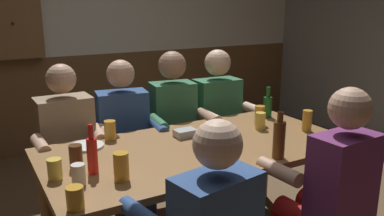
{
  "coord_description": "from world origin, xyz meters",
  "views": [
    {
      "loc": [
        -1.21,
        -2.14,
        1.61
      ],
      "look_at": [
        0.0,
        -0.03,
        0.97
      ],
      "focal_mm": 37.38,
      "sensor_mm": 36.0,
      "label": 1
    }
  ],
  "objects_px": {
    "pint_glass_0": "(55,169)",
    "pint_glass_2": "(260,115)",
    "wall_dart_cabinet": "(12,23)",
    "pint_glass_6": "(78,175)",
    "bottle_2": "(92,154)",
    "person_0": "(68,141)",
    "pint_glass_4": "(110,130)",
    "condiment_caddy": "(185,133)",
    "pint_glass_8": "(76,157)",
    "bottle_0": "(279,139)",
    "table_candle": "(224,161)",
    "pint_glass_7": "(75,198)",
    "plate_0": "(87,146)",
    "person_1": "(125,134)",
    "pint_glass_3": "(307,121)",
    "person_5": "(329,188)",
    "pint_glass_1": "(260,121)",
    "pint_glass_5": "(121,167)",
    "dining_table": "(199,160)",
    "person_2": "(176,122)",
    "person_3": "(221,115)",
    "bottle_1": "(268,106)"
  },
  "relations": [
    {
      "from": "pint_glass_7",
      "to": "pint_glass_2",
      "type": "bearing_deg",
      "value": 21.47
    },
    {
      "from": "dining_table",
      "to": "pint_glass_8",
      "type": "bearing_deg",
      "value": 178.4
    },
    {
      "from": "table_candle",
      "to": "bottle_2",
      "type": "xyz_separation_m",
      "value": [
        -0.63,
        0.28,
        0.07
      ]
    },
    {
      "from": "person_0",
      "to": "pint_glass_3",
      "type": "bearing_deg",
      "value": 148.83
    },
    {
      "from": "person_2",
      "to": "pint_glass_8",
      "type": "relative_size",
      "value": 9.38
    },
    {
      "from": "bottle_2",
      "to": "pint_glass_2",
      "type": "distance_m",
      "value": 1.33
    },
    {
      "from": "bottle_0",
      "to": "pint_glass_6",
      "type": "xyz_separation_m",
      "value": [
        -1.09,
        0.22,
        -0.06
      ]
    },
    {
      "from": "person_0",
      "to": "bottle_2",
      "type": "relative_size",
      "value": 4.53
    },
    {
      "from": "pint_glass_3",
      "to": "person_1",
      "type": "bearing_deg",
      "value": 141.63
    },
    {
      "from": "dining_table",
      "to": "pint_glass_8",
      "type": "height_order",
      "value": "pint_glass_8"
    },
    {
      "from": "pint_glass_4",
      "to": "pint_glass_7",
      "type": "height_order",
      "value": "pint_glass_4"
    },
    {
      "from": "pint_glass_6",
      "to": "wall_dart_cabinet",
      "type": "bearing_deg",
      "value": 89.0
    },
    {
      "from": "wall_dart_cabinet",
      "to": "pint_glass_6",
      "type": "bearing_deg",
      "value": -91.0
    },
    {
      "from": "pint_glass_0",
      "to": "wall_dart_cabinet",
      "type": "xyz_separation_m",
      "value": [
        0.13,
        2.45,
        0.62
      ]
    },
    {
      "from": "table_candle",
      "to": "pint_glass_7",
      "type": "distance_m",
      "value": 0.81
    },
    {
      "from": "pint_glass_5",
      "to": "pint_glass_7",
      "type": "relative_size",
      "value": 1.42
    },
    {
      "from": "person_2",
      "to": "pint_glass_3",
      "type": "height_order",
      "value": "person_2"
    },
    {
      "from": "bottle_2",
      "to": "pint_glass_6",
      "type": "distance_m",
      "value": 0.15
    },
    {
      "from": "person_0",
      "to": "pint_glass_4",
      "type": "height_order",
      "value": "person_0"
    },
    {
      "from": "pint_glass_7",
      "to": "person_1",
      "type": "bearing_deg",
      "value": 60.17
    },
    {
      "from": "bottle_2",
      "to": "plate_0",
      "type": "bearing_deg",
      "value": 79.06
    },
    {
      "from": "pint_glass_0",
      "to": "pint_glass_2",
      "type": "bearing_deg",
      "value": 8.66
    },
    {
      "from": "pint_glass_1",
      "to": "pint_glass_5",
      "type": "xyz_separation_m",
      "value": [
        -1.15,
        -0.32,
        0.01
      ]
    },
    {
      "from": "person_5",
      "to": "pint_glass_2",
      "type": "relative_size",
      "value": 8.63
    },
    {
      "from": "table_candle",
      "to": "person_0",
      "type": "bearing_deg",
      "value": 118.37
    },
    {
      "from": "person_3",
      "to": "pint_glass_6",
      "type": "height_order",
      "value": "person_3"
    },
    {
      "from": "person_0",
      "to": "person_5",
      "type": "distance_m",
      "value": 1.75
    },
    {
      "from": "person_0",
      "to": "bottle_0",
      "type": "distance_m",
      "value": 1.47
    },
    {
      "from": "person_2",
      "to": "pint_glass_7",
      "type": "height_order",
      "value": "person_2"
    },
    {
      "from": "person_0",
      "to": "wall_dart_cabinet",
      "type": "distance_m",
      "value": 1.83
    },
    {
      "from": "bottle_1",
      "to": "pint_glass_7",
      "type": "bearing_deg",
      "value": -156.76
    },
    {
      "from": "person_1",
      "to": "bottle_2",
      "type": "height_order",
      "value": "person_1"
    },
    {
      "from": "dining_table",
      "to": "plate_0",
      "type": "height_order",
      "value": "plate_0"
    },
    {
      "from": "pint_glass_8",
      "to": "pint_glass_4",
      "type": "bearing_deg",
      "value": 49.66
    },
    {
      "from": "table_candle",
      "to": "bottle_2",
      "type": "distance_m",
      "value": 0.7
    },
    {
      "from": "pint_glass_6",
      "to": "pint_glass_7",
      "type": "height_order",
      "value": "pint_glass_6"
    },
    {
      "from": "person_0",
      "to": "plate_0",
      "type": "distance_m",
      "value": 0.41
    },
    {
      "from": "person_1",
      "to": "person_2",
      "type": "distance_m",
      "value": 0.43
    },
    {
      "from": "person_2",
      "to": "pint_glass_4",
      "type": "distance_m",
      "value": 0.73
    },
    {
      "from": "condiment_caddy",
      "to": "pint_glass_5",
      "type": "relative_size",
      "value": 0.95
    },
    {
      "from": "person_2",
      "to": "pint_glass_7",
      "type": "relative_size",
      "value": 12.09
    },
    {
      "from": "pint_glass_8",
      "to": "pint_glass_6",
      "type": "bearing_deg",
      "value": -101.02
    },
    {
      "from": "person_1",
      "to": "pint_glass_1",
      "type": "distance_m",
      "value": 1.01
    },
    {
      "from": "dining_table",
      "to": "table_candle",
      "type": "distance_m",
      "value": 0.39
    },
    {
      "from": "pint_glass_3",
      "to": "pint_glass_7",
      "type": "relative_size",
      "value": 1.44
    },
    {
      "from": "bottle_2",
      "to": "pint_glass_4",
      "type": "relative_size",
      "value": 2.11
    },
    {
      "from": "condiment_caddy",
      "to": "pint_glass_1",
      "type": "height_order",
      "value": "pint_glass_1"
    },
    {
      "from": "bottle_2",
      "to": "dining_table",
      "type": "bearing_deg",
      "value": 7.0
    },
    {
      "from": "pint_glass_0",
      "to": "condiment_caddy",
      "type": "bearing_deg",
      "value": 16.24
    },
    {
      "from": "pint_glass_8",
      "to": "pint_glass_7",
      "type": "bearing_deg",
      "value": -104.61
    }
  ]
}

